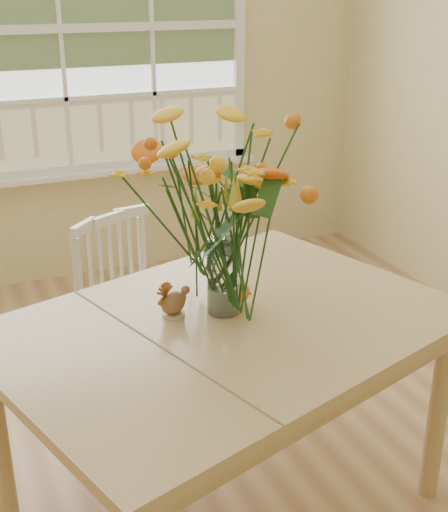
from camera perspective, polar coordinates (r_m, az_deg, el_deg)
name	(u,v)px	position (r m, az deg, el deg)	size (l,w,h in m)	color
floor	(205,490)	(2.77, -1.59, -18.92)	(4.00, 4.50, 0.01)	#AA7A52
wall_back	(62,64)	(4.29, -13.37, 15.32)	(4.00, 0.02, 2.70)	beige
window	(60,32)	(4.24, -13.49, 17.70)	(2.42, 0.12, 1.74)	silver
dining_table	(226,345)	(2.28, 0.20, -7.45)	(1.71, 1.44, 0.78)	tan
windsor_chair	(128,309)	(2.97, -8.01, -4.38)	(0.54, 0.54, 0.89)	white
flower_vase	(224,204)	(2.16, -0.04, 4.36)	(0.53, 0.53, 0.63)	white
pumpkin	(235,293)	(2.33, 0.89, -3.09)	(0.10, 0.10, 0.08)	#CC5018
turkey_figurine	(173,303)	(2.25, -4.26, -3.92)	(0.12, 0.10, 0.12)	#CCB78C
dark_gourd	(224,297)	(2.31, 0.00, -3.40)	(0.13, 0.09, 0.08)	#38160F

